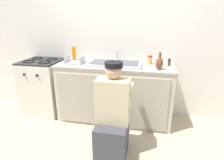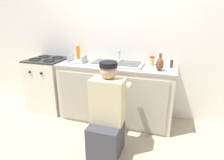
% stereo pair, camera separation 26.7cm
% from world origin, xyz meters
% --- Properties ---
extents(ground_plane, '(12.00, 12.00, 0.00)m').
position_xyz_m(ground_plane, '(0.00, 0.00, 0.00)').
color(ground_plane, tan).
extents(back_wall, '(6.00, 0.10, 2.50)m').
position_xyz_m(back_wall, '(0.00, 0.65, 1.25)').
color(back_wall, silver).
rests_on(back_wall, ground_plane).
extents(counter_cabinet, '(1.72, 0.62, 0.86)m').
position_xyz_m(counter_cabinet, '(0.00, 0.29, 0.43)').
color(counter_cabinet, beige).
rests_on(counter_cabinet, ground_plane).
extents(countertop, '(1.76, 0.62, 0.03)m').
position_xyz_m(countertop, '(0.00, 0.30, 0.88)').
color(countertop, '#9E9993').
rests_on(countertop, counter_cabinet).
extents(sink_double_basin, '(0.80, 0.44, 0.19)m').
position_xyz_m(sink_double_basin, '(0.00, 0.30, 0.91)').
color(sink_double_basin, silver).
rests_on(sink_double_basin, countertop).
extents(stove_range, '(0.61, 0.62, 0.91)m').
position_xyz_m(stove_range, '(-1.22, 0.30, 0.45)').
color(stove_range, silver).
rests_on(stove_range, ground_plane).
extents(plumber_person, '(0.42, 0.61, 1.10)m').
position_xyz_m(plumber_person, '(0.13, -0.50, 0.46)').
color(plumber_person, '#3F3F47').
rests_on(plumber_person, ground_plane).
extents(condiment_jar, '(0.07, 0.07, 0.13)m').
position_xyz_m(condiment_jar, '(0.51, 0.44, 0.96)').
color(condiment_jar, '#DBB760').
rests_on(condiment_jar, countertop).
extents(vase_decorative, '(0.10, 0.10, 0.23)m').
position_xyz_m(vase_decorative, '(0.64, 0.16, 0.98)').
color(vase_decorative, brown).
rests_on(vase_decorative, countertop).
extents(soap_bottle_orange, '(0.06, 0.06, 0.25)m').
position_xyz_m(soap_bottle_orange, '(-0.72, 0.48, 1.00)').
color(soap_bottle_orange, orange).
rests_on(soap_bottle_orange, countertop).
extents(spice_bottle_pepper, '(0.04, 0.04, 0.10)m').
position_xyz_m(spice_bottle_pepper, '(0.79, 0.38, 0.94)').
color(spice_bottle_pepper, '#513823').
rests_on(spice_bottle_pepper, countertop).
extents(dish_rack_tray, '(0.28, 0.22, 0.11)m').
position_xyz_m(dish_rack_tray, '(-0.62, 0.27, 0.92)').
color(dish_rack_tray, '#B2B7BC').
rests_on(dish_rack_tray, countertop).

